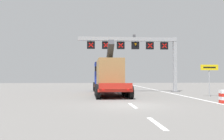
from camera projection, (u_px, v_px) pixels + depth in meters
The scene contains 6 objects.
ground at pixel (129, 105), 15.22m from camera, with size 112.00×112.00×0.00m, color slate.
lane_markings at pixel (107, 87), 43.53m from camera, with size 0.20×71.37×0.01m.
edge_line_right at pixel (167, 92), 27.65m from camera, with size 0.20×63.00×0.01m, color silver.
overhead_lane_gantry at pixel (139, 47), 28.76m from camera, with size 12.12×0.90×6.87m.
heavy_haul_truck_red at pixel (107, 75), 26.81m from camera, with size 3.32×14.12×5.30m.
exit_sign_yellow at pixel (209, 72), 22.04m from camera, with size 1.66×0.15×2.93m.
Camera 1 is at (-2.24, -15.16, 1.80)m, focal length 38.41 mm.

